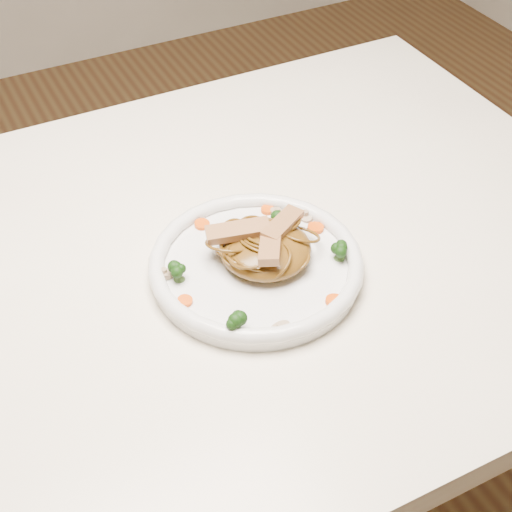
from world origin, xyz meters
name	(u,v)px	position (x,y,z in m)	size (l,w,h in m)	color
table	(188,318)	(0.00, 0.00, 0.65)	(1.20, 0.80, 0.75)	white
plate	(256,269)	(0.07, -0.06, 0.76)	(0.26, 0.26, 0.02)	white
noodle_mound	(265,249)	(0.09, -0.05, 0.78)	(0.11, 0.11, 0.04)	brown
chicken_a	(282,224)	(0.12, -0.04, 0.80)	(0.07, 0.02, 0.01)	#9D6F4A
chicken_b	(238,231)	(0.06, -0.03, 0.80)	(0.08, 0.03, 0.01)	#9D6F4A
chicken_c	(271,243)	(0.09, -0.07, 0.80)	(0.08, 0.02, 0.01)	#9D6F4A
broccoli_0	(282,222)	(0.13, -0.01, 0.78)	(0.02, 0.02, 0.03)	#13350B
broccoli_1	(179,270)	(-0.02, -0.04, 0.78)	(0.03, 0.03, 0.03)	#13350B
broccoli_2	(237,322)	(0.00, -0.15, 0.78)	(0.03, 0.03, 0.03)	#13350B
broccoli_3	(340,250)	(0.17, -0.09, 0.78)	(0.02, 0.02, 0.03)	#13350B
carrot_0	(267,210)	(0.13, 0.03, 0.77)	(0.02, 0.02, 0.01)	#EE4908
carrot_1	(185,301)	(-0.03, -0.08, 0.77)	(0.02, 0.02, 0.01)	#EE4908
carrot_2	(316,228)	(0.17, -0.03, 0.77)	(0.02, 0.02, 0.01)	#EE4908
carrot_3	(202,224)	(0.04, 0.04, 0.77)	(0.02, 0.02, 0.01)	#EE4908
carrot_4	(335,301)	(0.13, -0.16, 0.77)	(0.02, 0.02, 0.01)	#EE4908
mushroom_0	(280,329)	(0.05, -0.17, 0.77)	(0.03, 0.03, 0.01)	#B9AA8B
mushroom_1	(305,216)	(0.17, -0.01, 0.77)	(0.02, 0.02, 0.01)	#B9AA8B
mushroom_2	(164,274)	(-0.03, -0.03, 0.77)	(0.02, 0.02, 0.01)	#B9AA8B
mushroom_3	(277,213)	(0.14, 0.02, 0.77)	(0.02, 0.02, 0.01)	#B9AA8B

